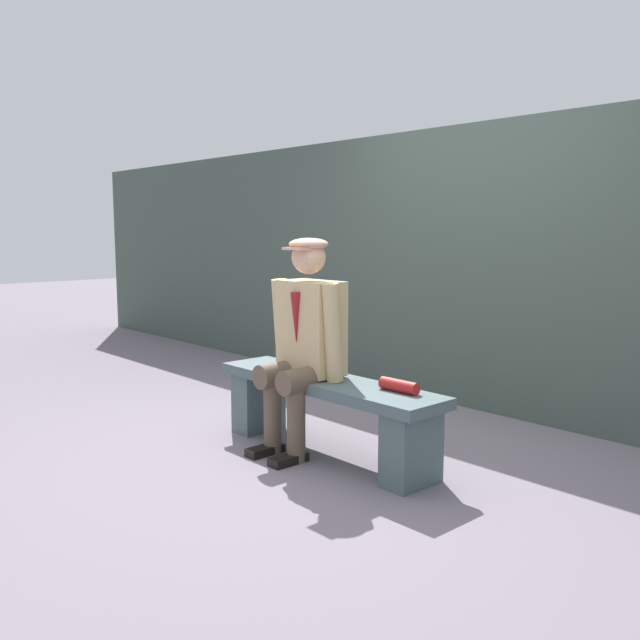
# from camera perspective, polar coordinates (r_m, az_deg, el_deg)

# --- Properties ---
(ground_plane) EXTENTS (30.00, 30.00, 0.00)m
(ground_plane) POSITION_cam_1_polar(r_m,az_deg,el_deg) (4.23, 0.49, -11.17)
(ground_plane) COLOR slate
(bench) EXTENTS (1.64, 0.38, 0.47)m
(bench) POSITION_cam_1_polar(r_m,az_deg,el_deg) (4.14, 0.50, -7.09)
(bench) COLOR #45575B
(bench) RESTS_ON ground
(seated_man) EXTENTS (0.58, 0.51, 1.31)m
(seated_man) POSITION_cam_1_polar(r_m,az_deg,el_deg) (4.12, -1.29, -1.45)
(seated_man) COLOR tan
(seated_man) RESTS_ON ground
(rolled_magazine) EXTENTS (0.24, 0.08, 0.07)m
(rolled_magazine) POSITION_cam_1_polar(r_m,az_deg,el_deg) (3.79, 6.65, -5.49)
(rolled_magazine) COLOR #B21E1E
(rolled_magazine) RESTS_ON bench
(stadium_wall) EXTENTS (12.00, 0.24, 2.14)m
(stadium_wall) POSITION_cam_1_polar(r_m,az_deg,el_deg) (5.28, 13.92, 4.21)
(stadium_wall) COLOR #3F4D45
(stadium_wall) RESTS_ON ground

